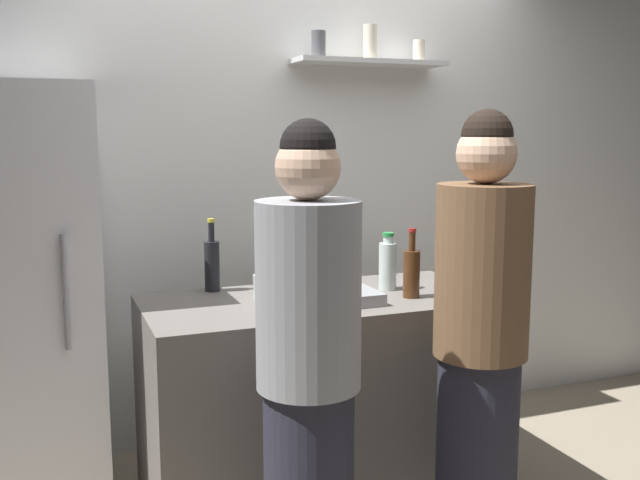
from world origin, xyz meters
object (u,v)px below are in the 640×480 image
Objects in this scene: wine_bottle_amber_glass at (412,272)px; person_brown_jacket at (480,344)px; refrigerator at (19,302)px; person_grey_hoodie at (308,376)px; baking_pan at (337,298)px; wine_bottle_dark_glass at (212,264)px; water_bottle_plastic at (388,264)px; wine_bottle_green_glass at (285,262)px; utensil_holder at (264,286)px.

wine_bottle_amber_glass is 0.55m from person_brown_jacket.
person_grey_hoodie is at bearing -50.12° from refrigerator.
person_grey_hoodie is 0.68m from person_brown_jacket.
baking_pan is at bearing 144.35° from person_grey_hoodie.
wine_bottle_amber_glass is (0.34, -0.01, 0.09)m from baking_pan.
wine_bottle_dark_glass is 0.19× the size of person_brown_jacket.
wine_bottle_dark_glass is at bearing 161.03° from water_bottle_plastic.
wine_bottle_amber_glass is 0.18× the size of person_grey_hoodie.
water_bottle_plastic is at bearing -175.34° from person_brown_jacket.
wine_bottle_green_glass reaches higher than wine_bottle_dark_glass.
wine_bottle_green_glass is 0.21× the size of person_brown_jacket.
person_grey_hoodie is (0.09, -1.00, -0.20)m from wine_bottle_dark_glass.
refrigerator reaches higher than wine_bottle_green_glass.
person_brown_jacket is at bearing -90.17° from wine_bottle_amber_glass.
wine_bottle_amber_glass is 0.18m from water_bottle_plastic.
baking_pan is 0.98× the size of wine_bottle_green_glass.
person_brown_jacket is at bearing 88.19° from person_grey_hoodie.
refrigerator is at bearing -120.35° from person_brown_jacket.
refrigerator is at bearing 168.39° from water_bottle_plastic.
wine_bottle_dark_glass is (-0.77, 0.43, 0.01)m from wine_bottle_amber_glass.
wine_bottle_green_glass is 0.46m from water_bottle_plastic.
utensil_holder is 0.63× the size of wine_bottle_green_glass.
utensil_holder is (0.97, -0.29, 0.05)m from refrigerator.
person_brown_jacket reaches higher than water_bottle_plastic.
refrigerator reaches higher than water_bottle_plastic.
wine_bottle_amber_glass is (1.57, -0.49, 0.11)m from refrigerator.
wine_bottle_dark_glass reaches higher than water_bottle_plastic.
person_grey_hoodie is 0.98× the size of person_brown_jacket.
wine_bottle_amber_glass is at bearing -17.52° from refrigerator.
wine_bottle_green_glass is 1.34× the size of water_bottle_plastic.
baking_pan is 0.34m from wine_bottle_green_glass.
utensil_holder is at bearing 177.67° from water_bottle_plastic.
water_bottle_plastic is at bearing 133.59° from person_grey_hoodie.
baking_pan is 0.21× the size of person_grey_hoodie.
person_grey_hoodie is at bearing -84.04° from person_brown_jacket.
baking_pan is at bearing -144.83° from person_brown_jacket.
refrigerator is 6.90× the size of water_bottle_plastic.
wine_bottle_green_glass reaches higher than utensil_holder.
person_brown_jacket reaches higher than wine_bottle_green_glass.
refrigerator reaches higher than baking_pan.
baking_pan is at bearing -44.98° from wine_bottle_dark_glass.
person_grey_hoodie reaches higher than wine_bottle_dark_glass.
wine_bottle_dark_glass is at bearing 126.37° from utensil_holder.
refrigerator is 1.01m from utensil_holder.
wine_bottle_dark_glass is at bearing -4.41° from refrigerator.
refrigerator is 1.32m from baking_pan.
wine_bottle_dark_glass is at bearing 179.95° from person_grey_hoodie.
wine_bottle_green_glass is 0.21× the size of person_grey_hoodie.
utensil_holder is 0.67× the size of wine_bottle_dark_glass.
wine_bottle_amber_glass is (0.47, -0.31, -0.02)m from wine_bottle_green_glass.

